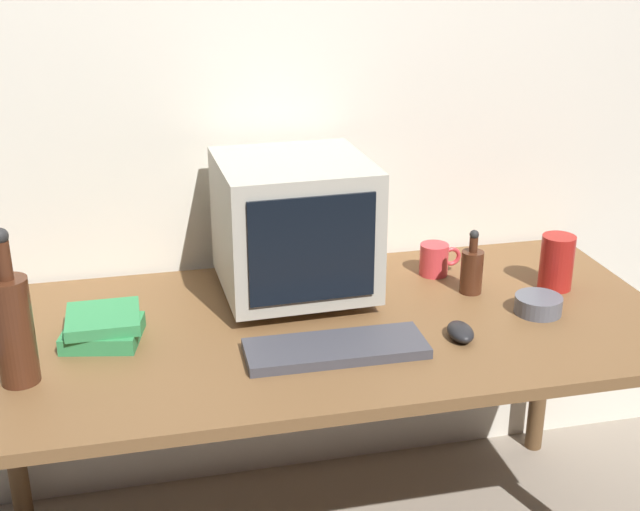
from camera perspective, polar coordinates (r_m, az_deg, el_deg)
The scene contains 11 objects.
back_wall at distance 2.38m, azimuth -2.61°, elevation 11.84°, with size 4.00×0.08×2.50m, color silver.
desk at distance 2.13m, azimuth 0.00°, elevation -6.39°, with size 1.77×0.83×0.73m.
crt_monitor at distance 2.18m, azimuth -1.77°, elevation 1.98°, with size 0.39×0.40×0.37m.
keyboard at distance 1.95m, azimuth 0.97°, elevation -6.34°, with size 0.42×0.15×0.02m, color #3F3F47.
computer_mouse at distance 2.04m, azimuth 9.50°, elevation -5.12°, with size 0.06×0.10×0.04m, color black.
bottle_tall at distance 1.90m, azimuth -20.07°, elevation -4.51°, with size 0.08×0.08×0.35m.
bottle_short at distance 2.28m, azimuth 10.25°, elevation -0.94°, with size 0.06×0.06×0.18m.
book_stack at distance 2.07m, azimuth -14.49°, elevation -4.72°, with size 0.20×0.19×0.07m.
mug at distance 2.39m, azimuth 7.80°, elevation -0.25°, with size 0.12×0.08×0.09m.
cd_spindle at distance 2.21m, azimuth 14.57°, elevation -3.24°, with size 0.12×0.12×0.04m, color #595B66.
metal_canister at distance 2.35m, azimuth 15.75°, elevation -0.44°, with size 0.09×0.09×0.15m, color #A51E19.
Camera 1 is at (-0.42, -1.83, 1.66)m, focal length 47.21 mm.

